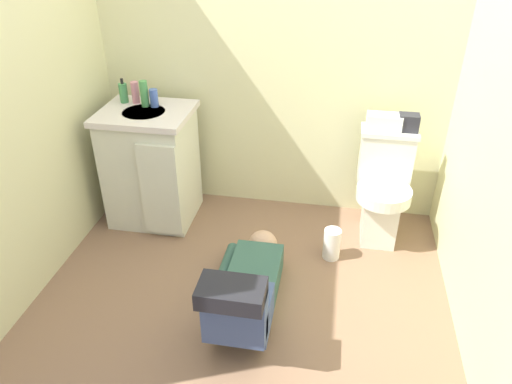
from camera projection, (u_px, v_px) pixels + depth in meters
ground_plane at (243, 297)px, 2.88m from camera, size 2.88×3.14×0.04m
wall_back at (274, 43)px, 3.19m from camera, size 2.54×0.08×2.40m
wall_left at (0, 86)px, 2.44m from camera, size 0.08×2.14×2.40m
toilet at (383, 188)px, 3.21m from camera, size 0.36×0.46×0.75m
vanity_cabinet at (152, 165)px, 3.38m from camera, size 0.60×0.53×0.82m
faucet at (152, 96)px, 3.28m from camera, size 0.02×0.02×0.10m
person_plumber at (247, 289)px, 2.66m from camera, size 0.39×1.06×0.52m
tissue_box at (384, 122)px, 3.07m from camera, size 0.22×0.11×0.10m
toiletry_bag at (409, 123)px, 3.05m from camera, size 0.12×0.09×0.11m
soap_dispenser at (123, 93)px, 3.28m from camera, size 0.06×0.06×0.17m
bottle_pink at (135, 92)px, 3.27m from camera, size 0.05×0.05×0.15m
bottle_green at (144, 94)px, 3.21m from camera, size 0.05×0.05×0.17m
bottle_blue at (154, 98)px, 3.21m from camera, size 0.06×0.06×0.12m
paper_towel_roll at (332, 244)px, 3.12m from camera, size 0.11×0.11×0.21m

